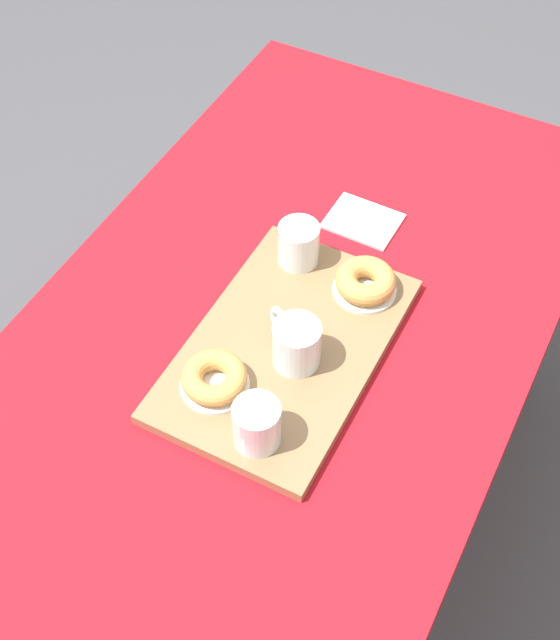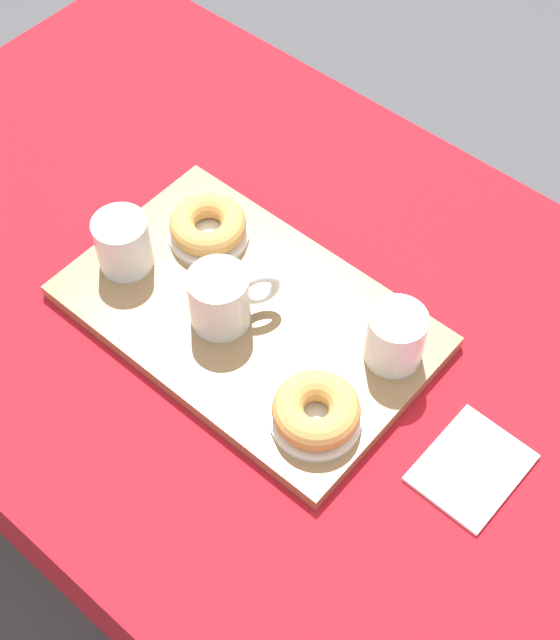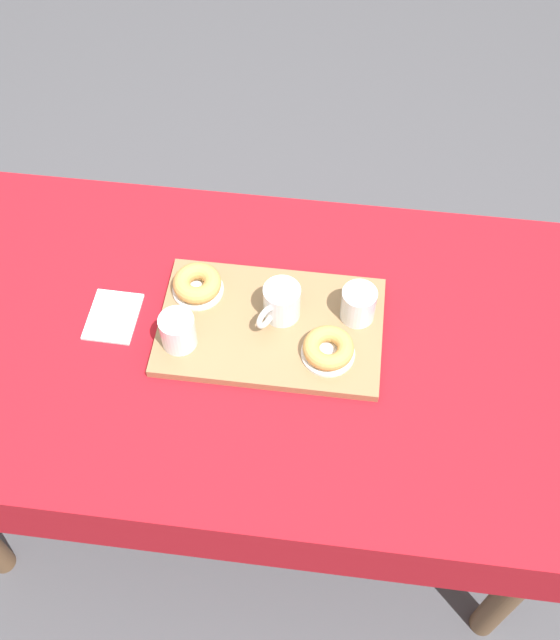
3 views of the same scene
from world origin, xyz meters
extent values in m
plane|color=#47474C|center=(0.00, 0.00, 0.00)|extent=(6.00, 6.00, 0.00)
cube|color=#A8141E|center=(0.00, 0.00, 0.74)|extent=(1.49, 0.84, 0.04)
cube|color=#A8141E|center=(0.00, -0.42, 0.66)|extent=(1.49, 0.01, 0.14)
cube|color=#A8141E|center=(0.00, 0.42, 0.66)|extent=(1.49, 0.01, 0.14)
cylinder|color=brown|center=(0.66, -0.33, 0.36)|extent=(0.06, 0.06, 0.73)
cube|color=olive|center=(0.05, 0.03, 0.77)|extent=(0.48, 0.30, 0.02)
cylinder|color=white|center=(0.07, 0.06, 0.82)|extent=(0.08, 0.08, 0.08)
cylinder|color=#84380F|center=(0.07, 0.06, 0.82)|extent=(0.07, 0.07, 0.06)
torus|color=white|center=(0.04, 0.02, 0.83)|extent=(0.04, 0.05, 0.06)
cylinder|color=white|center=(0.23, 0.08, 0.82)|extent=(0.07, 0.07, 0.08)
cylinder|color=silver|center=(0.23, 0.08, 0.81)|extent=(0.06, 0.06, 0.06)
cylinder|color=white|center=(-0.13, -0.04, 0.82)|extent=(0.07, 0.07, 0.08)
cylinder|color=silver|center=(-0.13, -0.04, 0.80)|extent=(0.06, 0.06, 0.03)
cylinder|color=white|center=(0.18, -0.03, 0.79)|extent=(0.11, 0.11, 0.01)
torus|color=tan|center=(0.18, -0.03, 0.81)|extent=(0.11, 0.11, 0.03)
cylinder|color=white|center=(-0.12, 0.10, 0.79)|extent=(0.11, 0.11, 0.01)
torus|color=tan|center=(-0.12, 0.10, 0.81)|extent=(0.11, 0.11, 0.04)
cube|color=white|center=(-0.29, 0.02, 0.76)|extent=(0.11, 0.13, 0.01)
camera|label=1|loc=(0.84, 0.43, 1.93)|focal=48.99mm
camera|label=2|loc=(-0.43, 0.53, 1.74)|focal=50.88mm
camera|label=3|loc=(0.18, -0.87, 2.12)|focal=42.65mm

